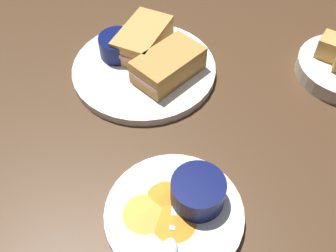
# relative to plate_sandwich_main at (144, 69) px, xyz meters

# --- Properties ---
(ground_plane) EXTENTS (1.10, 1.10, 0.03)m
(ground_plane) POSITION_rel_plate_sandwich_main_xyz_m (0.04, 0.12, -0.02)
(ground_plane) COLOR #4C331E
(plate_sandwich_main) EXTENTS (0.28, 0.28, 0.02)m
(plate_sandwich_main) POSITION_rel_plate_sandwich_main_xyz_m (0.00, 0.00, 0.00)
(plate_sandwich_main) COLOR white
(plate_sandwich_main) RESTS_ON ground_plane
(sandwich_half_near) EXTENTS (0.15, 0.12, 0.05)m
(sandwich_half_near) POSITION_rel_plate_sandwich_main_xyz_m (0.01, 0.05, 0.03)
(sandwich_half_near) COLOR #C68C42
(sandwich_half_near) RESTS_ON plate_sandwich_main
(sandwich_half_far) EXTENTS (0.14, 0.09, 0.05)m
(sandwich_half_far) POSITION_rel_plate_sandwich_main_xyz_m (-0.05, -0.02, 0.03)
(sandwich_half_far) COLOR tan
(sandwich_half_far) RESTS_ON plate_sandwich_main
(ramekin_dark_sauce) EXTENTS (0.07, 0.07, 0.04)m
(ramekin_dark_sauce) POSITION_rel_plate_sandwich_main_xyz_m (-0.02, -0.06, 0.03)
(ramekin_dark_sauce) COLOR #0C144C
(ramekin_dark_sauce) RESTS_ON plate_sandwich_main
(spoon_by_dark_ramekin) EXTENTS (0.07, 0.09, 0.01)m
(spoon_by_dark_ramekin) POSITION_rel_plate_sandwich_main_xyz_m (0.01, -0.01, 0.01)
(spoon_by_dark_ramekin) COLOR silver
(spoon_by_dark_ramekin) RESTS_ON plate_sandwich_main
(plate_chips_companion) EXTENTS (0.20, 0.20, 0.02)m
(plate_chips_companion) POSITION_rel_plate_sandwich_main_xyz_m (0.27, 0.15, 0.00)
(plate_chips_companion) COLOR white
(plate_chips_companion) RESTS_ON ground_plane
(ramekin_light_gravy) EXTENTS (0.08, 0.08, 0.04)m
(ramekin_light_gravy) POSITION_rel_plate_sandwich_main_xyz_m (0.24, 0.18, 0.03)
(ramekin_light_gravy) COLOR #0C144C
(ramekin_light_gravy) RESTS_ON plate_chips_companion
(spoon_by_gravy_ramekin) EXTENTS (0.10, 0.04, 0.01)m
(spoon_by_gravy_ramekin) POSITION_rel_plate_sandwich_main_xyz_m (0.32, 0.16, 0.01)
(spoon_by_gravy_ramekin) COLOR silver
(spoon_by_gravy_ramekin) RESTS_ON plate_chips_companion
(plantain_chip_scatter) EXTENTS (0.14, 0.13, 0.01)m
(plantain_chip_scatter) POSITION_rel_plate_sandwich_main_xyz_m (0.27, 0.14, 0.01)
(plantain_chip_scatter) COLOR orange
(plantain_chip_scatter) RESTS_ON plate_chips_companion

